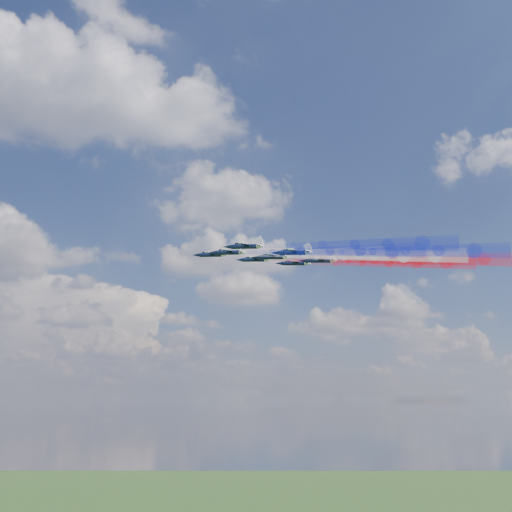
{
  "coord_description": "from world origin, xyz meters",
  "views": [
    {
      "loc": [
        -25.59,
        -162.46,
        115.32
      ],
      "look_at": [
        7.0,
        2.88,
        156.81
      ],
      "focal_mm": 41.36,
      "sensor_mm": 36.0,
      "label": 1
    }
  ],
  "objects": [
    {
      "name": "trail_outer_right",
      "position": [
        45.98,
        -3.26,
        155.09
      ],
      "size": [
        42.56,
        31.04,
        8.64
      ],
      "primitive_type": null,
      "rotation": [
        0.09,
        -0.09,
        0.97
      ],
      "color": "red"
    },
    {
      "name": "trail_inner_right",
      "position": [
        33.15,
        -3.12,
        155.71
      ],
      "size": [
        42.56,
        31.04,
        8.64
      ],
      "primitive_type": null,
      "rotation": [
        0.09,
        -0.09,
        0.97
      ],
      "color": "red"
    },
    {
      "name": "trail_center_third",
      "position": [
        35.99,
        -15.7,
        153.65
      ],
      "size": [
        42.56,
        31.04,
        8.64
      ],
      "primitive_type": null,
      "rotation": [
        0.09,
        -0.09,
        0.97
      ],
      "color": "white"
    },
    {
      "name": "trail_rear_left",
      "position": [
        38.72,
        -29.48,
        151.73
      ],
      "size": [
        42.56,
        31.04,
        8.64
      ],
      "primitive_type": null,
      "rotation": [
        0.09,
        -0.09,
        0.97
      ],
      "color": "#1823CC"
    },
    {
      "name": "jet_center_third",
      "position": [
        11.4,
        0.92,
        156.2
      ],
      "size": [
        15.83,
        15.42,
        5.25
      ],
      "primitive_type": null,
      "rotation": [
        0.09,
        -0.09,
        0.97
      ],
      "color": "black"
    },
    {
      "name": "trail_inner_left",
      "position": [
        22.52,
        -18.96,
        153.57
      ],
      "size": [
        42.56,
        31.04,
        8.64
      ],
      "primitive_type": null,
      "rotation": [
        0.09,
        -0.09,
        0.97
      ],
      "color": "#1823CC"
    },
    {
      "name": "jet_lead",
      "position": [
        -5.26,
        11.68,
        158.72
      ],
      "size": [
        15.83,
        15.42,
        5.25
      ],
      "primitive_type": null,
      "rotation": [
        0.09,
        -0.09,
        0.97
      ],
      "color": "black"
    },
    {
      "name": "trail_outer_left",
      "position": [
        25.38,
        -29.63,
        152.73
      ],
      "size": [
        42.56,
        31.04,
        8.64
      ],
      "primitive_type": null,
      "rotation": [
        0.09,
        -0.09,
        0.97
      ],
      "color": "#1823CC"
    },
    {
      "name": "jet_outer_left",
      "position": [
        0.79,
        -13.02,
        155.28
      ],
      "size": [
        15.83,
        15.42,
        5.25
      ],
      "primitive_type": null,
      "rotation": [
        0.09,
        -0.09,
        0.97
      ],
      "color": "black"
    },
    {
      "name": "jet_inner_right",
      "position": [
        8.56,
        13.5,
        158.26
      ],
      "size": [
        15.83,
        15.42,
        5.25
      ],
      "primitive_type": null,
      "rotation": [
        0.09,
        -0.09,
        0.97
      ],
      "color": "black"
    },
    {
      "name": "jet_inner_left",
      "position": [
        -2.07,
        -2.35,
        156.12
      ],
      "size": [
        15.83,
        15.42,
        5.25
      ],
      "primitive_type": null,
      "rotation": [
        0.09,
        -0.09,
        0.97
      ],
      "color": "black"
    },
    {
      "name": "jet_rear_right",
      "position": [
        25.89,
        1.47,
        155.96
      ],
      "size": [
        15.83,
        15.42,
        5.25
      ],
      "primitive_type": null,
      "rotation": [
        0.09,
        -0.09,
        0.97
      ],
      "color": "black"
    },
    {
      "name": "jet_rear_left",
      "position": [
        14.13,
        -12.86,
        154.28
      ],
      "size": [
        15.83,
        15.42,
        5.25
      ],
      "primitive_type": null,
      "rotation": [
        0.09,
        -0.09,
        0.97
      ],
      "color": "black"
    },
    {
      "name": "jet_outer_right",
      "position": [
        21.4,
        13.36,
        157.64
      ],
      "size": [
        15.83,
        15.42,
        5.25
      ],
      "primitive_type": null,
      "rotation": [
        0.09,
        -0.09,
        0.97
      ],
      "color": "black"
    },
    {
      "name": "trail_lead",
      "position": [
        19.33,
        -4.94,
        156.17
      ],
      "size": [
        42.56,
        31.04,
        8.64
      ],
      "primitive_type": null,
      "rotation": [
        0.09,
        -0.09,
        0.97
      ],
      "color": "white"
    },
    {
      "name": "trail_rear_right",
      "position": [
        50.48,
        -15.14,
        153.41
      ],
      "size": [
        42.56,
        31.04,
        8.64
      ],
      "primitive_type": null,
      "rotation": [
        0.09,
        -0.09,
        0.97
      ],
      "color": "red"
    }
  ]
}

